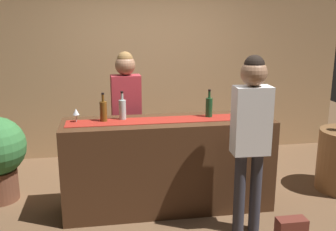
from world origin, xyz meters
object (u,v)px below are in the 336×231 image
at_px(wine_bottle_green, 209,107).
at_px(customer_sipping, 251,126).
at_px(bartender, 126,106).
at_px(handbag, 291,229).
at_px(wine_bottle_amber, 103,111).
at_px(wine_glass_near_customer, 254,106).
at_px(wine_bottle_clear, 122,109).
at_px(wine_glass_mid_counter, 76,112).

bearing_deg(wine_bottle_green, customer_sipping, -72.04).
distance_m(bartender, customer_sipping, 1.61).
distance_m(wine_bottle_green, handbag, 1.47).
xyz_separation_m(wine_bottle_amber, wine_glass_near_customer, (1.63, -0.00, -0.01)).
distance_m(wine_glass_near_customer, bartender, 1.46).
relative_size(wine_bottle_clear, handbag, 1.08).
bearing_deg(wine_glass_mid_counter, wine_bottle_green, -0.63).
distance_m(wine_glass_near_customer, handbag, 1.34).
xyz_separation_m(wine_glass_near_customer, handbag, (0.07, -0.90, -0.99)).
relative_size(wine_bottle_amber, bartender, 0.18).
bearing_deg(bartender, handbag, 132.17).
bearing_deg(wine_glass_near_customer, wine_glass_mid_counter, 179.34).
height_order(wine_glass_mid_counter, customer_sipping, customer_sipping).
relative_size(wine_glass_mid_counter, bartender, 0.09).
xyz_separation_m(wine_glass_mid_counter, customer_sipping, (1.62, -0.69, -0.03)).
bearing_deg(customer_sipping, wine_bottle_amber, 155.47).
height_order(wine_bottle_green, wine_glass_near_customer, wine_bottle_green).
distance_m(wine_bottle_clear, wine_glass_mid_counter, 0.48).
bearing_deg(bartender, wine_glass_near_customer, 155.82).
distance_m(wine_bottle_green, wine_glass_near_customer, 0.51).
relative_size(wine_glass_mid_counter, customer_sipping, 0.08).
bearing_deg(wine_glass_mid_counter, wine_bottle_amber, -3.59).
height_order(wine_bottle_clear, wine_glass_near_customer, wine_bottle_clear).
distance_m(wine_bottle_amber, wine_bottle_green, 1.12).
distance_m(wine_bottle_amber, wine_bottle_clear, 0.20).
bearing_deg(wine_glass_mid_counter, bartender, 43.19).
height_order(wine_bottle_clear, handbag, wine_bottle_clear).
distance_m(wine_bottle_clear, wine_bottle_green, 0.93).
relative_size(wine_bottle_amber, handbag, 1.08).
distance_m(wine_bottle_amber, customer_sipping, 1.50).
xyz_separation_m(wine_bottle_green, wine_glass_near_customer, (0.50, -0.01, -0.01)).
bearing_deg(wine_bottle_amber, customer_sipping, -26.55).
bearing_deg(handbag, bartender, 135.04).
bearing_deg(wine_glass_near_customer, handbag, -85.53).
bearing_deg(wine_glass_mid_counter, customer_sipping, -23.01).
xyz_separation_m(wine_bottle_amber, wine_glass_mid_counter, (-0.28, 0.02, -0.01)).
relative_size(wine_glass_near_customer, handbag, 0.51).
bearing_deg(handbag, wine_bottle_amber, 151.98).
height_order(wine_bottle_amber, bartender, bartender).
distance_m(wine_bottle_green, bartender, 1.01).
height_order(wine_bottle_amber, wine_glass_mid_counter, wine_bottle_amber).
xyz_separation_m(wine_bottle_green, handbag, (0.58, -0.91, -1.00)).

